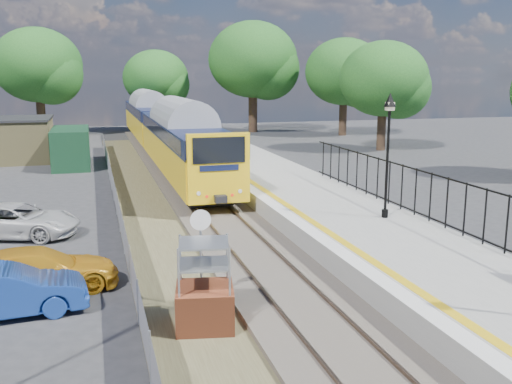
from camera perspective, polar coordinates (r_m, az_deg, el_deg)
name	(u,v)px	position (r m, az deg, el deg)	size (l,w,h in m)	color
ground	(311,321)	(14.86, 5.49, -12.74)	(120.00, 120.00, 0.00)	#2D2D30
track_bed	(214,225)	(23.49, -4.25, -3.29)	(5.90, 80.00, 0.29)	#473F38
platform	(335,218)	(23.25, 7.95, -2.62)	(5.00, 70.00, 0.90)	gray
platform_edge	(287,211)	(22.40, 3.15, -1.87)	(0.90, 70.00, 0.01)	silver
victorian_lamp_north	(389,126)	(21.34, 13.15, 6.42)	(0.44, 0.44, 4.60)	black
palisade_fence	(480,214)	(19.29, 21.49, -2.03)	(0.12, 26.00, 2.00)	black
wire_fence	(117,206)	(25.19, -13.70, -1.38)	(0.06, 52.00, 1.20)	#999EA3
outbuilding	(7,141)	(44.40, -23.60, 4.68)	(10.80, 10.10, 3.12)	#918452
tree_line	(161,70)	(54.95, -9.50, 11.94)	(56.80, 43.80, 11.88)	#332319
train	(161,126)	(44.15, -9.46, 6.52)	(2.82, 40.83, 3.51)	yellow
brick_plinth	(204,287)	(14.06, -5.18, -9.43)	(1.62, 1.62, 2.24)	brown
speed_sign	(201,242)	(14.95, -5.54, -5.04)	(0.55, 0.10, 2.72)	#999EA3
car_blue	(5,292)	(16.17, -23.79, -9.11)	(1.41, 4.04, 1.33)	navy
car_yellow	(38,271)	(17.54, -20.95, -7.35)	(1.81, 4.46, 1.29)	#C48617
car_white	(17,221)	(23.73, -22.79, -2.65)	(2.14, 4.64, 1.29)	silver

